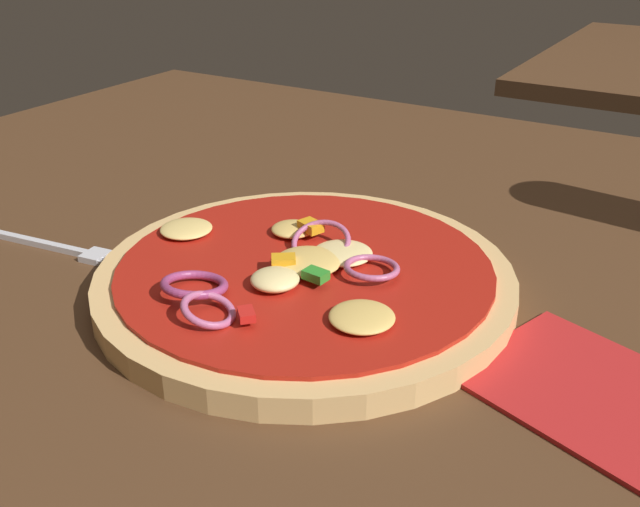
{
  "coord_description": "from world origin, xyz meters",
  "views": [
    {
      "loc": [
        0.22,
        -0.38,
        0.27
      ],
      "look_at": [
        -0.01,
        0.01,
        0.05
      ],
      "focal_mm": 40.2,
      "sensor_mm": 36.0,
      "label": 1
    }
  ],
  "objects": [
    {
      "name": "napkin",
      "position": [
        0.2,
        -0.03,
        0.03
      ],
      "size": [
        0.17,
        0.15,
        0.0
      ],
      "color": "#B21E1E",
      "rests_on": "dining_table"
    },
    {
      "name": "fork",
      "position": [
        -0.2,
        -0.05,
        0.03
      ],
      "size": [
        0.16,
        0.03,
        0.0
      ],
      "color": "silver",
      "rests_on": "dining_table"
    },
    {
      "name": "pizza",
      "position": [
        -0.01,
        -0.01,
        0.04
      ],
      "size": [
        0.29,
        0.29,
        0.04
      ],
      "color": "tan",
      "rests_on": "dining_table"
    },
    {
      "name": "dining_table",
      "position": [
        0.0,
        0.0,
        0.01
      ],
      "size": [
        1.15,
        0.98,
        0.03
      ],
      "color": "#4C301C",
      "rests_on": "ground"
    }
  ]
}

